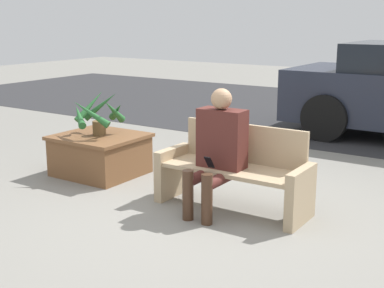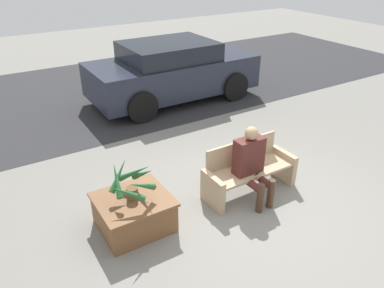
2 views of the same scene
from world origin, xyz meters
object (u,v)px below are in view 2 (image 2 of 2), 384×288
object	(u,v)px
parked_car	(172,71)
bench	(248,170)
planter_box	(134,212)
potted_plant	(131,182)
person_seated	(252,162)

from	to	relation	value
parked_car	bench	bearing A→B (deg)	-103.09
planter_box	parked_car	xyz separation A→B (m)	(2.87, 4.06, 0.48)
bench	parked_car	distance (m)	4.32
bench	planter_box	size ratio (longest dim) A/B	1.55
planter_box	potted_plant	xyz separation A→B (m)	(-0.01, 0.01, 0.48)
bench	planter_box	xyz separation A→B (m)	(-1.90, 0.13, -0.12)
bench	person_seated	distance (m)	0.33
person_seated	potted_plant	world-z (taller)	person_seated
planter_box	potted_plant	distance (m)	0.48
bench	potted_plant	size ratio (longest dim) A/B	2.13
planter_box	bench	bearing A→B (deg)	-3.83
potted_plant	parked_car	bearing A→B (deg)	54.68
person_seated	bench	bearing A→B (deg)	61.27
person_seated	parked_car	bearing A→B (deg)	76.23
planter_box	parked_car	bearing A→B (deg)	54.77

